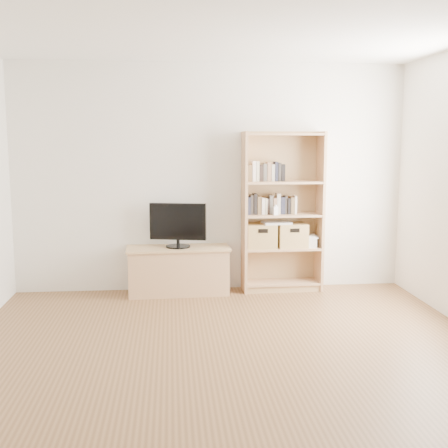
{
  "coord_description": "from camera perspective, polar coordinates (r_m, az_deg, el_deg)",
  "views": [
    {
      "loc": [
        -0.46,
        -3.95,
        1.74
      ],
      "look_at": [
        0.09,
        1.9,
        0.85
      ],
      "focal_mm": 45.0,
      "sensor_mm": 36.0,
      "label": 1
    }
  ],
  "objects": [
    {
      "name": "television",
      "position": [
        6.31,
        -4.71,
        -0.14
      ],
      "size": [
        0.63,
        0.19,
        0.5
      ],
      "primitive_type": "cube",
      "rotation": [
        0.0,
        0.0,
        -0.22
      ],
      "color": "black",
      "rests_on": "tv_stand"
    },
    {
      "name": "magazine_stack",
      "position": [
        6.59,
        8.6,
        -1.79
      ],
      "size": [
        0.2,
        0.27,
        0.11
      ],
      "primitive_type": "cube",
      "rotation": [
        0.0,
        0.0,
        -0.16
      ],
      "color": "silver",
      "rests_on": "bookshelf"
    },
    {
      "name": "baby_monitor",
      "position": [
        6.35,
        5.27,
        1.34
      ],
      "size": [
        0.06,
        0.04,
        0.1
      ],
      "primitive_type": "cube",
      "rotation": [
        0.0,
        0.0,
        0.25
      ],
      "color": "white",
      "rests_on": "bookshelf"
    },
    {
      "name": "ceiling",
      "position": [
        4.07,
        1.3,
        20.76
      ],
      "size": [
        4.5,
        5.0,
        0.01
      ],
      "primitive_type": "cube",
      "color": "white",
      "rests_on": "back_wall"
    },
    {
      "name": "bookshelf",
      "position": [
        6.47,
        5.96,
        1.21
      ],
      "size": [
        0.92,
        0.34,
        1.83
      ],
      "primitive_type": "cube",
      "rotation": [
        0.0,
        0.0,
        0.02
      ],
      "color": "tan",
      "rests_on": "floor"
    },
    {
      "name": "tv_stand",
      "position": [
        6.42,
        -4.65,
        -4.82
      ],
      "size": [
        1.13,
        0.46,
        0.51
      ],
      "primitive_type": "cube",
      "rotation": [
        0.0,
        0.0,
        0.04
      ],
      "color": "tan",
      "rests_on": "floor"
    },
    {
      "name": "books_row_upper",
      "position": [
        6.41,
        4.2,
        5.19
      ],
      "size": [
        0.35,
        0.13,
        0.18
      ],
      "primitive_type": "cube",
      "rotation": [
        0.0,
        0.0,
        0.02
      ],
      "color": "#222333",
      "rests_on": "bookshelf"
    },
    {
      "name": "basket_left",
      "position": [
        6.46,
        3.82,
        -1.19
      ],
      "size": [
        0.34,
        0.28,
        0.28
      ],
      "primitive_type": "cube",
      "rotation": [
        0.0,
        0.0,
        -0.03
      ],
      "color": "#AD854E",
      "rests_on": "bookshelf"
    },
    {
      "name": "basket_right",
      "position": [
        6.53,
        6.89,
        -1.13
      ],
      "size": [
        0.34,
        0.29,
        0.27
      ],
      "primitive_type": "cube",
      "rotation": [
        0.0,
        0.0,
        0.04
      ],
      "color": "#AD854E",
      "rests_on": "bookshelf"
    },
    {
      "name": "floor",
      "position": [
        4.34,
        1.18,
        -15.05
      ],
      "size": [
        4.5,
        5.0,
        0.01
      ],
      "primitive_type": "cube",
      "color": "brown",
      "rests_on": "ground"
    },
    {
      "name": "laptop",
      "position": [
        6.45,
        5.36,
        0.13
      ],
      "size": [
        0.33,
        0.25,
        0.02
      ],
      "primitive_type": "cube",
      "rotation": [
        0.0,
        0.0,
        0.08
      ],
      "color": "silver",
      "rests_on": "basket_left"
    },
    {
      "name": "front_wall",
      "position": [
        1.59,
        11.91,
        -7.78
      ],
      "size": [
        4.5,
        0.02,
        2.6
      ],
      "primitive_type": "cube",
      "color": "white",
      "rests_on": "floor"
    },
    {
      "name": "back_wall",
      "position": [
        6.48,
        -1.34,
        4.69
      ],
      "size": [
        4.5,
        0.02,
        2.6
      ],
      "primitive_type": "cube",
      "color": "white",
      "rests_on": "floor"
    },
    {
      "name": "books_row_mid",
      "position": [
        6.48,
        5.94,
        2.05
      ],
      "size": [
        0.85,
        0.22,
        0.23
      ],
      "primitive_type": "cube",
      "rotation": [
        0.0,
        0.0,
        0.07
      ],
      "color": "#222333",
      "rests_on": "bookshelf"
    }
  ]
}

